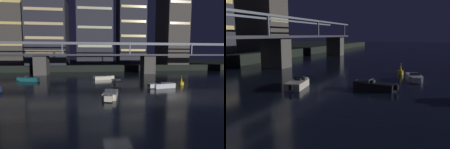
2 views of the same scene
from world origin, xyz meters
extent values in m
cube|color=#4C4944|center=(16.05, 39.56, 2.77)|extent=(3.60, 4.40, 5.55)
cube|color=#4C4944|center=(48.16, 39.56, 2.77)|extent=(3.60, 4.40, 5.55)
cube|color=slate|center=(9.63, 36.66, 7.60)|extent=(0.30, 0.30, 3.20)
cube|color=slate|center=(28.90, 36.66, 7.60)|extent=(0.30, 0.30, 3.20)
cube|color=slate|center=(48.16, 36.66, 7.60)|extent=(0.30, 0.30, 3.20)
cube|color=beige|center=(30.69, 47.77, 9.73)|extent=(7.69, 0.10, 0.90)
cube|color=black|center=(2.78, 17.89, 0.40)|extent=(2.54, 4.19, 0.80)
cube|color=black|center=(3.26, 20.25, 0.45)|extent=(1.15, 1.08, 0.70)
cube|color=#283342|center=(2.95, 18.72, 0.98)|extent=(1.34, 0.37, 0.36)
cube|color=#262628|center=(2.90, 18.48, 0.92)|extent=(0.63, 0.50, 0.24)
cube|color=black|center=(2.35, 15.78, 0.50)|extent=(0.42, 0.42, 0.60)
sphere|color=beige|center=(3.31, 20.49, 0.88)|extent=(0.12, 0.12, 0.12)
cube|color=silver|center=(10.45, 14.42, 0.40)|extent=(4.19, 2.53, 0.80)
cube|color=silver|center=(8.09, 13.95, 0.45)|extent=(1.08, 1.15, 0.70)
cube|color=#283342|center=(9.62, 14.25, 0.98)|extent=(0.36, 1.34, 0.36)
cube|color=#262628|center=(9.86, 14.30, 0.92)|extent=(0.50, 0.63, 0.24)
cube|color=black|center=(12.56, 14.84, 0.50)|extent=(0.42, 0.42, 0.60)
sphere|color=red|center=(7.85, 13.90, 0.88)|extent=(0.12, 0.12, 0.12)
cube|color=beige|center=(0.71, 26.89, 0.40)|extent=(4.17, 2.47, 0.80)
cube|color=beige|center=(3.08, 27.32, 0.45)|extent=(1.06, 1.13, 0.70)
cube|color=#283342|center=(1.55, 27.04, 0.98)|extent=(0.34, 1.35, 0.36)
cube|color=#262628|center=(1.30, 26.99, 0.92)|extent=(0.49, 0.62, 0.24)
cube|color=black|center=(-1.41, 26.50, 0.50)|extent=(0.42, 0.42, 0.60)
sphere|color=beige|center=(3.32, 27.36, 0.88)|extent=(0.12, 0.12, 0.12)
cylinder|color=yellow|center=(15.06, 16.64, 0.30)|extent=(0.90, 0.90, 0.60)
cone|color=yellow|center=(15.06, 16.64, 1.10)|extent=(0.36, 0.36, 1.00)
sphere|color=#F2EAB2|center=(15.06, 16.64, 1.68)|extent=(0.16, 0.16, 0.16)
camera|label=1|loc=(-2.58, -15.61, 5.63)|focal=29.11mm
camera|label=2|loc=(-24.81, 12.82, 6.06)|focal=40.59mm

